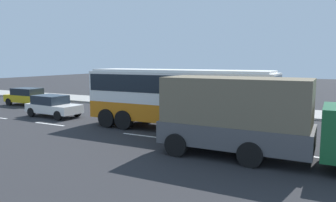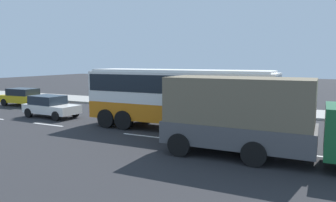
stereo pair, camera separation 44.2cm
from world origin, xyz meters
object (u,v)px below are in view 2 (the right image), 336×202
(coach_bus, at_px, (179,93))
(pedestrian_at_crossing, at_px, (252,99))
(car_white_minivan, at_px, (50,106))
(pedestrian_near_curb, at_px, (193,96))
(cargo_truck, at_px, (258,116))
(car_yellow_taxi, at_px, (24,97))

(coach_bus, relative_size, pedestrian_at_crossing, 6.85)
(car_white_minivan, distance_m, pedestrian_at_crossing, 14.63)
(car_white_minivan, bearing_deg, pedestrian_near_curb, 51.42)
(cargo_truck, xyz_separation_m, car_white_minivan, (-14.69, 3.36, -0.92))
(coach_bus, xyz_separation_m, pedestrian_near_curb, (-2.32, 8.25, -1.10))
(pedestrian_near_curb, height_order, pedestrian_at_crossing, pedestrian_at_crossing)
(pedestrian_at_crossing, bearing_deg, cargo_truck, -58.94)
(pedestrian_at_crossing, bearing_deg, coach_bus, -88.55)
(coach_bus, height_order, car_white_minivan, coach_bus)
(coach_bus, bearing_deg, cargo_truck, -34.15)
(car_yellow_taxi, bearing_deg, pedestrian_near_curb, 19.24)
(pedestrian_near_curb, distance_m, pedestrian_at_crossing, 4.84)
(pedestrian_near_curb, bearing_deg, cargo_truck, -176.86)
(car_yellow_taxi, distance_m, car_white_minivan, 7.05)
(cargo_truck, bearing_deg, pedestrian_near_curb, 121.82)
(coach_bus, bearing_deg, car_white_minivan, 179.93)
(coach_bus, distance_m, pedestrian_at_crossing, 8.45)
(cargo_truck, distance_m, car_yellow_taxi, 22.01)
(cargo_truck, height_order, pedestrian_at_crossing, cargo_truck)
(car_yellow_taxi, relative_size, car_white_minivan, 1.08)
(coach_bus, height_order, pedestrian_at_crossing, coach_bus)
(coach_bus, bearing_deg, pedestrian_at_crossing, 72.48)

